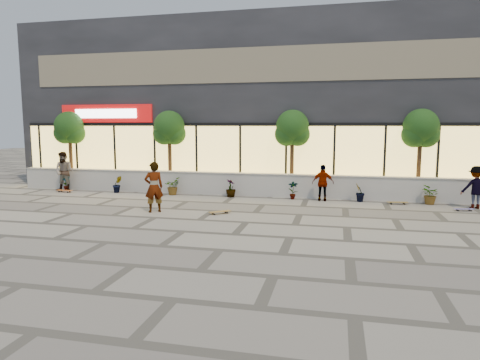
% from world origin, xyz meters
% --- Properties ---
extents(ground, '(80.00, 80.00, 0.00)m').
position_xyz_m(ground, '(0.00, 0.00, 0.00)').
color(ground, gray).
rests_on(ground, ground).
extents(planter_wall, '(22.00, 0.42, 1.04)m').
position_xyz_m(planter_wall, '(0.00, 7.00, 0.52)').
color(planter_wall, beige).
rests_on(planter_wall, ground).
extents(retail_building, '(24.00, 9.17, 8.50)m').
position_xyz_m(retail_building, '(-0.00, 12.49, 4.25)').
color(retail_building, black).
rests_on(retail_building, ground).
extents(shrub_a, '(0.43, 0.29, 0.81)m').
position_xyz_m(shrub_a, '(-8.50, 6.45, 0.41)').
color(shrub_a, '#1D3E13').
rests_on(shrub_a, ground).
extents(shrub_b, '(0.57, 0.57, 0.81)m').
position_xyz_m(shrub_b, '(-5.70, 6.45, 0.41)').
color(shrub_b, '#1D3E13').
rests_on(shrub_b, ground).
extents(shrub_c, '(0.68, 0.77, 0.81)m').
position_xyz_m(shrub_c, '(-2.90, 6.45, 0.41)').
color(shrub_c, '#1D3E13').
rests_on(shrub_c, ground).
extents(shrub_d, '(0.64, 0.64, 0.81)m').
position_xyz_m(shrub_d, '(-0.10, 6.45, 0.41)').
color(shrub_d, '#1D3E13').
rests_on(shrub_d, ground).
extents(shrub_e, '(0.46, 0.35, 0.81)m').
position_xyz_m(shrub_e, '(2.70, 6.45, 0.41)').
color(shrub_e, '#1D3E13').
rests_on(shrub_e, ground).
extents(shrub_f, '(0.55, 0.57, 0.81)m').
position_xyz_m(shrub_f, '(5.50, 6.45, 0.41)').
color(shrub_f, '#1D3E13').
rests_on(shrub_f, ground).
extents(shrub_g, '(0.77, 0.84, 0.81)m').
position_xyz_m(shrub_g, '(8.30, 6.45, 0.41)').
color(shrub_g, '#1D3E13').
rests_on(shrub_g, ground).
extents(tree_west, '(1.60, 1.50, 3.92)m').
position_xyz_m(tree_west, '(-9.00, 7.70, 2.99)').
color(tree_west, '#4A2E1A').
rests_on(tree_west, ground).
extents(tree_midwest, '(1.60, 1.50, 3.92)m').
position_xyz_m(tree_midwest, '(-3.50, 7.70, 2.99)').
color(tree_midwest, '#4A2E1A').
rests_on(tree_midwest, ground).
extents(tree_mideast, '(1.60, 1.50, 3.92)m').
position_xyz_m(tree_mideast, '(2.50, 7.70, 2.99)').
color(tree_mideast, '#4A2E1A').
rests_on(tree_mideast, ground).
extents(tree_east, '(1.60, 1.50, 3.92)m').
position_xyz_m(tree_east, '(8.00, 7.70, 2.99)').
color(tree_east, '#4A2E1A').
rests_on(tree_east, ground).
extents(skater_center, '(0.82, 0.76, 1.88)m').
position_xyz_m(skater_center, '(-2.05, 2.54, 0.94)').
color(skater_center, white).
rests_on(skater_center, ground).
extents(skater_left, '(1.04, 0.87, 1.93)m').
position_xyz_m(skater_left, '(-8.44, 6.30, 0.96)').
color(skater_left, tan).
rests_on(skater_left, ground).
extents(skater_right_near, '(0.93, 0.42, 1.55)m').
position_xyz_m(skater_right_near, '(3.98, 6.30, 0.78)').
color(skater_right_near, white).
rests_on(skater_right_near, ground).
extents(skater_right_far, '(1.11, 0.70, 1.65)m').
position_xyz_m(skater_right_far, '(9.80, 5.96, 0.83)').
color(skater_right_far, maroon).
rests_on(skater_right_far, ground).
extents(skateboard_center, '(0.77, 0.71, 0.10)m').
position_xyz_m(skateboard_center, '(0.42, 2.75, 0.08)').
color(skateboard_center, olive).
rests_on(skateboard_center, ground).
extents(skateboard_left, '(0.86, 0.33, 0.10)m').
position_xyz_m(skateboard_left, '(-8.27, 5.98, 0.08)').
color(skateboard_left, '#BC5D23').
rests_on(skateboard_left, ground).
extents(skateboard_right_near, '(0.85, 0.31, 0.10)m').
position_xyz_m(skateboard_right_near, '(7.00, 6.20, 0.08)').
color(skateboard_right_near, brown).
rests_on(skateboard_right_near, ground).
extents(skateboard_right_far, '(0.77, 0.33, 0.09)m').
position_xyz_m(skateboard_right_far, '(9.26, 5.30, 0.07)').
color(skateboard_right_far, '#4F4B89').
rests_on(skateboard_right_far, ground).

